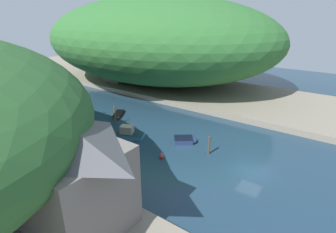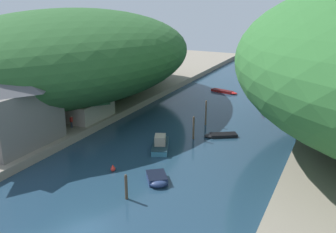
# 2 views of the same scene
# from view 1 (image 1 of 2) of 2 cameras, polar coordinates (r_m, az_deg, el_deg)

# --- Properties ---
(water_surface) EXTENTS (130.00, 130.00, 0.00)m
(water_surface) POSITION_cam_1_polar(r_m,az_deg,el_deg) (48.35, -17.94, 0.37)
(water_surface) COLOR #1E384C
(water_surface) RESTS_ON ground
(right_bank) EXTENTS (22.00, 120.00, 0.99)m
(right_bank) POSITION_cam_1_polar(r_m,az_deg,el_deg) (64.25, -0.91, 6.99)
(right_bank) COLOR gray
(right_bank) RESTS_ON ground
(hillside_right) EXTENTS (42.08, 58.91, 19.75)m
(hillside_right) POSITION_cam_1_polar(r_m,az_deg,el_deg) (65.02, -2.40, 16.43)
(hillside_right) COLOR #2D662D
(hillside_right) RESTS_ON right_bank
(waterfront_building) EXTENTS (7.00, 10.60, 8.94)m
(waterfront_building) POSITION_cam_1_polar(r_m,az_deg,el_deg) (21.73, -21.83, -10.48)
(waterfront_building) COLOR slate
(waterfront_building) RESTS_ON left_bank
(boathouse_shed) EXTENTS (7.31, 7.66, 4.43)m
(boathouse_shed) POSITION_cam_1_polar(r_m,az_deg,el_deg) (32.46, -32.33, -6.21)
(boathouse_shed) COLOR gray
(boathouse_shed) RESTS_ON left_bank
(right_bank_cottage) EXTENTS (5.54, 5.81, 4.37)m
(right_bank_cottage) POSITION_cam_1_polar(r_m,az_deg,el_deg) (66.89, -10.96, 9.60)
(right_bank_cottage) COLOR slate
(right_bank_cottage) RESTS_ON right_bank
(boat_open_rowboat) EXTENTS (4.21, 6.53, 1.79)m
(boat_open_rowboat) POSITION_cam_1_polar(r_m,az_deg,el_deg) (38.19, -9.92, -3.66)
(boat_open_rowboat) COLOR teal
(boat_open_rowboat) RESTS_ON water_surface
(boat_cabin_cruiser) EXTENTS (4.45, 3.51, 0.39)m
(boat_cabin_cruiser) POSITION_cam_1_polar(r_m,az_deg,el_deg) (46.17, -10.87, 0.32)
(boat_cabin_cruiser) COLOR black
(boat_cabin_cruiser) RESTS_ON water_surface
(boat_moored_right) EXTENTS (2.14, 5.73, 0.44)m
(boat_moored_right) POSITION_cam_1_polar(r_m,az_deg,el_deg) (62.64, -20.37, 4.99)
(boat_moored_right) COLOR white
(boat_moored_right) RESTS_ON water_surface
(boat_far_right_bank) EXTENTS (5.57, 2.41, 0.44)m
(boat_far_right_bank) POSITION_cam_1_polar(r_m,az_deg,el_deg) (61.14, -30.30, 2.98)
(boat_far_right_bank) COLOR red
(boat_far_right_bank) RESTS_ON water_surface
(boat_navy_launch) EXTENTS (3.34, 3.59, 0.72)m
(boat_navy_launch) POSITION_cam_1_polar(r_m,az_deg,el_deg) (36.25, 4.00, -5.10)
(boat_navy_launch) COLOR navy
(boat_navy_launch) RESTS_ON water_surface
(mooring_post_nearest) EXTENTS (0.27, 0.27, 2.51)m
(mooring_post_nearest) POSITION_cam_1_polar(r_m,az_deg,el_deg) (33.25, 8.91, -6.16)
(mooring_post_nearest) COLOR #4C3D2D
(mooring_post_nearest) RESTS_ON water_surface
(mooring_post_fourth) EXTENTS (0.25, 0.25, 3.10)m
(mooring_post_fourth) POSITION_cam_1_polar(r_m,az_deg,el_deg) (42.31, -11.51, 0.28)
(mooring_post_fourth) COLOR brown
(mooring_post_fourth) RESTS_ON water_surface
(mooring_post_farthest) EXTENTS (0.23, 0.23, 3.68)m
(mooring_post_farthest) POSITION_cam_1_polar(r_m,az_deg,el_deg) (46.24, -17.08, 1.96)
(mooring_post_farthest) COLOR brown
(mooring_post_farthest) RESTS_ON water_surface
(channel_buoy_near) EXTENTS (0.69, 0.69, 1.03)m
(channel_buoy_near) POSITION_cam_1_polar(r_m,az_deg,el_deg) (57.29, -17.52, 4.09)
(channel_buoy_near) COLOR red
(channel_buoy_near) RESTS_ON water_surface
(channel_buoy_far) EXTENTS (0.52, 0.52, 0.78)m
(channel_buoy_far) POSITION_cam_1_polar(r_m,az_deg,el_deg) (32.39, -1.42, -8.61)
(channel_buoy_far) COLOR red
(channel_buoy_far) RESTS_ON water_surface
(person_on_quay) EXTENTS (0.23, 0.39, 1.69)m
(person_on_quay) POSITION_cam_1_polar(r_m,az_deg,el_deg) (30.02, -25.52, -9.90)
(person_on_quay) COLOR #282D3D
(person_on_quay) RESTS_ON left_bank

